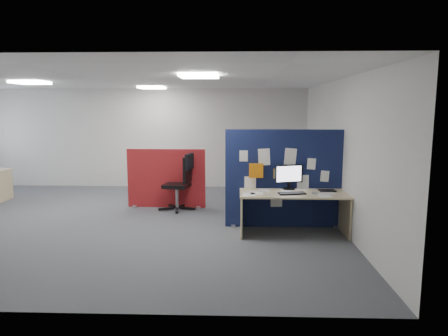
{
  "coord_description": "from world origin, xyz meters",
  "views": [
    {
      "loc": [
        2.61,
        -7.42,
        2.16
      ],
      "look_at": [
        2.35,
        0.36,
        1.0
      ],
      "focal_mm": 32.0,
      "sensor_mm": 36.0,
      "label": 1
    }
  ],
  "objects_px": {
    "red_divider": "(166,179)",
    "main_desk": "(293,201)",
    "office_chair": "(182,179)",
    "navy_divider": "(284,179)",
    "monitor_main": "(289,176)"
  },
  "relations": [
    {
      "from": "main_desk",
      "to": "monitor_main",
      "type": "bearing_deg",
      "value": 101.03
    },
    {
      "from": "red_divider",
      "to": "office_chair",
      "type": "bearing_deg",
      "value": -32.03
    },
    {
      "from": "navy_divider",
      "to": "monitor_main",
      "type": "relative_size",
      "value": 4.37
    },
    {
      "from": "main_desk",
      "to": "red_divider",
      "type": "relative_size",
      "value": 1.08
    },
    {
      "from": "main_desk",
      "to": "office_chair",
      "type": "xyz_separation_m",
      "value": [
        -2.14,
        1.52,
        0.12
      ]
    },
    {
      "from": "main_desk",
      "to": "red_divider",
      "type": "distance_m",
      "value": 3.09
    },
    {
      "from": "red_divider",
      "to": "monitor_main",
      "type": "bearing_deg",
      "value": -30.78
    },
    {
      "from": "red_divider",
      "to": "main_desk",
      "type": "bearing_deg",
      "value": -33.95
    },
    {
      "from": "main_desk",
      "to": "red_divider",
      "type": "xyz_separation_m",
      "value": [
        -2.53,
        1.77,
        0.07
      ]
    },
    {
      "from": "main_desk",
      "to": "office_chair",
      "type": "relative_size",
      "value": 1.54
    },
    {
      "from": "monitor_main",
      "to": "office_chair",
      "type": "xyz_separation_m",
      "value": [
        -2.1,
        1.29,
        -0.29
      ]
    },
    {
      "from": "main_desk",
      "to": "red_divider",
      "type": "height_order",
      "value": "red_divider"
    },
    {
      "from": "monitor_main",
      "to": "red_divider",
      "type": "height_order",
      "value": "red_divider"
    },
    {
      "from": "main_desk",
      "to": "monitor_main",
      "type": "height_order",
      "value": "monitor_main"
    },
    {
      "from": "red_divider",
      "to": "navy_divider",
      "type": "bearing_deg",
      "value": -29.35
    }
  ]
}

